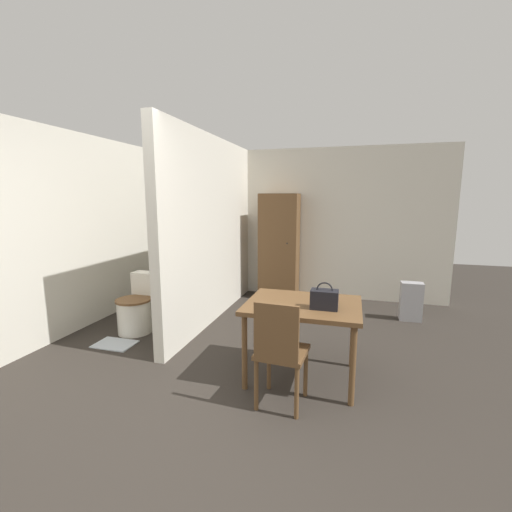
# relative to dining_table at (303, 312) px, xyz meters

# --- Properties ---
(ground_plane) EXTENTS (16.00, 16.00, 0.00)m
(ground_plane) POSITION_rel_dining_table_xyz_m (-0.76, -1.28, -0.65)
(ground_plane) COLOR #2D2823
(wall_back) EXTENTS (5.37, 0.12, 2.50)m
(wall_back) POSITION_rel_dining_table_xyz_m (-0.76, 2.85, 0.60)
(wall_back) COLOR beige
(wall_back) RESTS_ON ground_plane
(wall_left) EXTENTS (0.12, 5.07, 2.50)m
(wall_left) POSITION_rel_dining_table_xyz_m (-3.00, 0.75, 0.60)
(wall_left) COLOR beige
(wall_left) RESTS_ON ground_plane
(partition_wall) EXTENTS (0.12, 2.93, 2.50)m
(partition_wall) POSITION_rel_dining_table_xyz_m (-1.45, 1.33, 0.60)
(partition_wall) COLOR beige
(partition_wall) RESTS_ON ground_plane
(dining_table) EXTENTS (1.04, 0.81, 0.73)m
(dining_table) POSITION_rel_dining_table_xyz_m (0.00, 0.00, 0.00)
(dining_table) COLOR brown
(dining_table) RESTS_ON ground_plane
(wooden_chair) EXTENTS (0.42, 0.42, 0.91)m
(wooden_chair) POSITION_rel_dining_table_xyz_m (-0.10, -0.53, -0.15)
(wooden_chair) COLOR brown
(wooden_chair) RESTS_ON ground_plane
(toilet) EXTENTS (0.44, 0.59, 0.72)m
(toilet) POSITION_rel_dining_table_xyz_m (-2.20, 0.57, -0.36)
(toilet) COLOR silver
(toilet) RESTS_ON ground_plane
(handbag) EXTENTS (0.24, 0.14, 0.24)m
(handbag) POSITION_rel_dining_table_xyz_m (0.20, -0.11, 0.17)
(handbag) COLOR black
(handbag) RESTS_ON dining_table
(wooden_cabinet) EXTENTS (0.64, 0.45, 1.76)m
(wooden_cabinet) POSITION_rel_dining_table_xyz_m (-0.77, 2.56, 0.23)
(wooden_cabinet) COLOR brown
(wooden_cabinet) RESTS_ON ground_plane
(bath_mat) EXTENTS (0.46, 0.31, 0.01)m
(bath_mat) POSITION_rel_dining_table_xyz_m (-2.20, 0.13, -0.64)
(bath_mat) COLOR #B2BCC6
(bath_mat) RESTS_ON ground_plane
(space_heater) EXTENTS (0.29, 0.17, 0.54)m
(space_heater) POSITION_rel_dining_table_xyz_m (1.23, 1.95, -0.38)
(space_heater) COLOR #9E9EA3
(space_heater) RESTS_ON ground_plane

